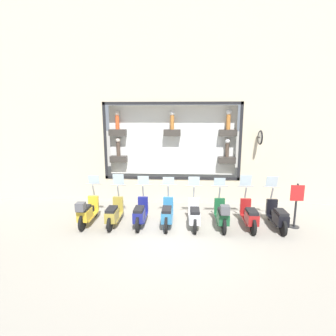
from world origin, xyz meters
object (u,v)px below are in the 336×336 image
(scooter_green_2, at_px, (222,215))
(scooter_navy_5, at_px, (140,213))
(scooter_black_0, at_px, (278,216))
(scooter_red_1, at_px, (250,215))
(scooter_teal_4, at_px, (167,214))
(scooter_white_3, at_px, (194,215))
(shop_sign_post, at_px, (296,204))
(scooter_yellow_7, at_px, (87,212))
(scooter_olive_6, at_px, (114,213))

(scooter_green_2, distance_m, scooter_navy_5, 2.83)
(scooter_black_0, bearing_deg, scooter_red_1, 89.88)
(scooter_teal_4, bearing_deg, scooter_black_0, -90.01)
(scooter_white_3, distance_m, scooter_navy_5, 1.89)
(scooter_green_2, height_order, scooter_white_3, scooter_white_3)
(scooter_white_3, bearing_deg, shop_sign_post, -87.67)
(scooter_navy_5, relative_size, scooter_yellow_7, 1.00)
(scooter_green_2, relative_size, scooter_olive_6, 1.00)
(scooter_olive_6, distance_m, scooter_yellow_7, 0.95)
(scooter_black_0, height_order, scooter_red_1, scooter_red_1)
(scooter_teal_4, distance_m, scooter_navy_5, 0.94)
(scooter_teal_4, relative_size, scooter_olive_6, 1.01)
(scooter_black_0, relative_size, scooter_teal_4, 1.00)
(scooter_black_0, height_order, scooter_green_2, scooter_black_0)
(scooter_red_1, xyz_separation_m, scooter_green_2, (-0.06, 0.94, 0.03))
(scooter_red_1, distance_m, scooter_olive_6, 4.72)
(scooter_navy_5, height_order, scooter_yellow_7, scooter_navy_5)
(scooter_green_2, bearing_deg, scooter_red_1, -86.14)
(scooter_green_2, xyz_separation_m, scooter_white_3, (0.06, 0.94, -0.04))
(scooter_black_0, height_order, scooter_yellow_7, scooter_black_0)
(scooter_green_2, height_order, scooter_navy_5, scooter_navy_5)
(scooter_green_2, xyz_separation_m, scooter_yellow_7, (0.00, 4.72, 0.01))
(scooter_green_2, distance_m, scooter_white_3, 0.95)
(scooter_black_0, xyz_separation_m, scooter_green_2, (-0.06, 1.89, 0.04))
(scooter_green_2, xyz_separation_m, scooter_teal_4, (0.06, 1.89, -0.03))
(scooter_green_2, relative_size, scooter_teal_4, 1.00)
(scooter_navy_5, relative_size, scooter_olive_6, 1.01)
(scooter_red_1, xyz_separation_m, scooter_navy_5, (-0.00, 3.77, -0.00))
(scooter_yellow_7, xyz_separation_m, shop_sign_post, (0.20, -7.24, 0.35))
(scooter_teal_4, distance_m, scooter_olive_6, 1.89)
(scooter_green_2, relative_size, scooter_yellow_7, 1.00)
(scooter_black_0, height_order, scooter_white_3, scooter_black_0)
(scooter_red_1, distance_m, scooter_green_2, 0.95)
(scooter_black_0, height_order, scooter_teal_4, scooter_black_0)
(scooter_black_0, xyz_separation_m, scooter_white_3, (-0.00, 2.83, -0.00))
(scooter_olive_6, height_order, scooter_yellow_7, scooter_olive_6)
(scooter_black_0, distance_m, scooter_olive_6, 5.66)
(scooter_red_1, height_order, scooter_teal_4, scooter_red_1)
(scooter_olive_6, bearing_deg, scooter_red_1, -89.95)
(scooter_black_0, relative_size, scooter_olive_6, 1.00)
(scooter_olive_6, relative_size, shop_sign_post, 1.15)
(scooter_black_0, xyz_separation_m, scooter_yellow_7, (-0.06, 6.60, 0.04))
(scooter_green_2, bearing_deg, shop_sign_post, -85.46)
(scooter_white_3, bearing_deg, scooter_red_1, -89.88)
(scooter_red_1, distance_m, scooter_navy_5, 3.77)
(scooter_white_3, xyz_separation_m, scooter_yellow_7, (-0.06, 3.77, 0.05))
(scooter_black_0, relative_size, scooter_yellow_7, 1.00)
(scooter_black_0, bearing_deg, scooter_navy_5, 90.00)
(scooter_teal_4, xyz_separation_m, scooter_olive_6, (-0.00, 1.89, -0.02))
(scooter_olive_6, bearing_deg, scooter_navy_5, -89.89)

